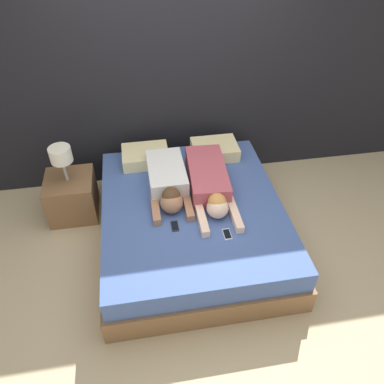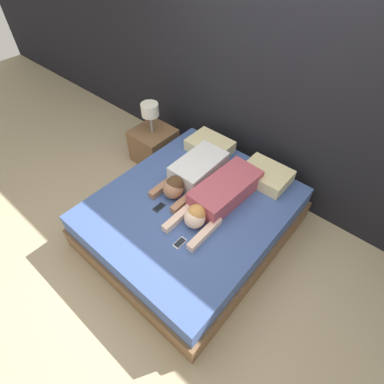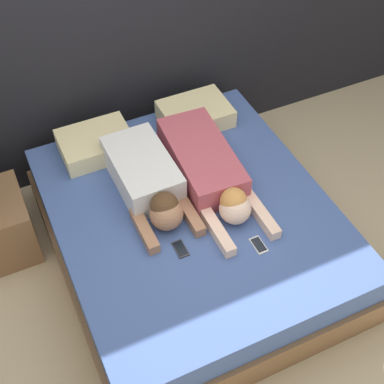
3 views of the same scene
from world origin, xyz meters
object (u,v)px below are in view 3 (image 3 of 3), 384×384
bed (192,232)px  person_right (209,170)px  cell_phone_right (259,245)px  cell_phone_left (180,249)px  pillow_head_left (96,144)px  pillow_head_right (195,114)px  person_left (148,181)px

bed → person_right: (0.20, 0.17, 0.34)m
person_right → cell_phone_right: person_right is taller
cell_phone_right → cell_phone_left: bearing=158.4°
bed → pillow_head_left: (-0.38, 0.76, 0.31)m
bed → pillow_head_right: size_ratio=4.11×
pillow_head_right → cell_phone_left: pillow_head_right is taller
bed → cell_phone_right: cell_phone_right is taller
cell_phone_left → bed: bearing=53.1°
pillow_head_right → cell_phone_right: bearing=-96.9°
pillow_head_right → cell_phone_left: bearing=-119.5°
pillow_head_right → cell_phone_right: 1.20m
pillow_head_left → person_right: (0.58, -0.59, 0.03)m
cell_phone_right → pillow_head_left: bearing=117.2°
person_right → cell_phone_right: 0.62m
bed → person_left: 0.47m
person_right → cell_phone_left: bearing=-132.5°
person_right → person_left: bearing=170.7°
pillow_head_left → cell_phone_right: (0.61, -1.19, -0.06)m
pillow_head_right → person_left: 0.78m
person_left → cell_phone_right: (0.43, -0.67, -0.10)m
person_right → cell_phone_left: person_right is taller
pillow_head_left → pillow_head_right: (0.76, 0.00, 0.00)m
person_left → cell_phone_right: person_left is taller
bed → person_left: bearing=130.0°
pillow_head_left → pillow_head_right: size_ratio=1.00×
pillow_head_left → cell_phone_left: 1.04m
pillow_head_left → person_right: size_ratio=0.44×
cell_phone_left → cell_phone_right: size_ratio=1.00×
cell_phone_right → pillow_head_right: bearing=83.1°
bed → pillow_head_right: pillow_head_right is taller
pillow_head_right → person_left: person_left is taller
cell_phone_left → pillow_head_left: bearing=100.0°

